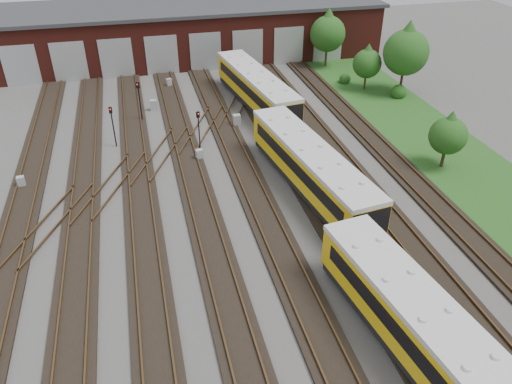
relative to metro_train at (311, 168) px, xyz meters
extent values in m
plane|color=#41403D|center=(-6.00, -6.06, -1.95)|extent=(120.00, 120.00, 0.00)
cube|color=black|center=(-20.00, -6.06, -1.86)|extent=(2.40, 70.00, 0.18)
cube|color=#523A21|center=(-19.28, -6.06, -1.69)|extent=(0.10, 70.00, 0.15)
cube|color=black|center=(-16.00, -6.06, -1.86)|extent=(2.40, 70.00, 0.18)
cube|color=#523A21|center=(-16.72, -6.06, -1.69)|extent=(0.10, 70.00, 0.15)
cube|color=#523A21|center=(-15.28, -6.06, -1.69)|extent=(0.10, 70.00, 0.15)
cube|color=black|center=(-12.00, -6.06, -1.86)|extent=(2.40, 70.00, 0.18)
cube|color=#523A21|center=(-12.72, -6.06, -1.69)|extent=(0.10, 70.00, 0.15)
cube|color=#523A21|center=(-11.28, -6.06, -1.69)|extent=(0.10, 70.00, 0.15)
cube|color=black|center=(-8.00, -6.06, -1.86)|extent=(2.40, 70.00, 0.18)
cube|color=#523A21|center=(-8.72, -6.06, -1.69)|extent=(0.10, 70.00, 0.15)
cube|color=#523A21|center=(-7.28, -6.06, -1.69)|extent=(0.10, 70.00, 0.15)
cube|color=black|center=(-4.00, -6.06, -1.86)|extent=(2.40, 70.00, 0.18)
cube|color=#523A21|center=(-4.72, -6.06, -1.69)|extent=(0.10, 70.00, 0.15)
cube|color=#523A21|center=(-3.28, -6.06, -1.69)|extent=(0.10, 70.00, 0.15)
cube|color=black|center=(0.00, -6.06, -1.86)|extent=(2.40, 70.00, 0.18)
cube|color=#523A21|center=(-0.72, -6.06, -1.69)|extent=(0.10, 70.00, 0.15)
cube|color=#523A21|center=(0.72, -6.06, -1.69)|extent=(0.10, 70.00, 0.15)
cube|color=black|center=(4.00, -6.06, -1.86)|extent=(2.40, 70.00, 0.18)
cube|color=#523A21|center=(3.28, -6.06, -1.69)|extent=(0.10, 70.00, 0.15)
cube|color=#523A21|center=(4.72, -6.06, -1.69)|extent=(0.10, 70.00, 0.15)
cube|color=black|center=(8.00, -6.06, -1.86)|extent=(2.40, 70.00, 0.18)
cube|color=#523A21|center=(7.28, -6.06, -1.69)|extent=(0.10, 70.00, 0.15)
cube|color=#523A21|center=(8.72, -6.06, -1.69)|extent=(0.10, 70.00, 0.15)
cube|color=#523A21|center=(-14.00, 3.94, -1.69)|extent=(5.40, 9.62, 0.15)
cube|color=#523A21|center=(-10.00, 7.94, -1.69)|extent=(5.40, 9.62, 0.15)
cube|color=#523A21|center=(-6.00, 11.94, -1.69)|extent=(5.40, 9.62, 0.15)
cube|color=#523A21|center=(-18.00, -0.06, -1.69)|extent=(5.40, 9.62, 0.15)
cube|color=#523A21|center=(-2.00, 15.94, -1.69)|extent=(5.40, 9.62, 0.15)
cube|color=#551B15|center=(-6.00, 33.94, 1.05)|extent=(50.00, 12.00, 6.00)
cube|color=#323335|center=(-6.00, 33.94, 4.20)|extent=(51.00, 12.50, 0.40)
cube|color=#9B9EA0|center=(-23.00, 27.92, 0.25)|extent=(3.60, 0.12, 4.40)
cube|color=#9B9EA0|center=(-18.00, 27.92, 0.25)|extent=(3.60, 0.12, 4.40)
cube|color=#9B9EA0|center=(-13.00, 27.92, 0.25)|extent=(3.60, 0.12, 4.40)
cube|color=#9B9EA0|center=(-8.00, 27.92, 0.25)|extent=(3.60, 0.12, 4.40)
cube|color=#9B9EA0|center=(-3.00, 27.92, 0.25)|extent=(3.60, 0.12, 4.40)
cube|color=#9B9EA0|center=(2.00, 27.92, 0.25)|extent=(3.60, 0.12, 4.40)
cube|color=#9B9EA0|center=(7.00, 27.92, 0.25)|extent=(3.60, 0.12, 4.40)
cube|color=#9B9EA0|center=(12.00, 27.92, 0.25)|extent=(3.60, 0.12, 4.40)
cube|color=#1B4717|center=(13.00, 3.94, -1.92)|extent=(8.00, 55.00, 0.05)
cube|color=black|center=(0.00, -16.00, -1.31)|extent=(4.40, 15.46, 0.61)
cube|color=gold|center=(0.00, -16.00, 0.11)|extent=(4.70, 15.50, 2.24)
cube|color=silver|center=(0.00, -16.00, 1.39)|extent=(4.80, 15.51, 0.31)
cube|color=black|center=(-1.33, -16.18, 0.37)|extent=(1.89, 13.33, 0.87)
cube|color=black|center=(1.33, -15.82, 0.37)|extent=(1.89, 13.33, 0.87)
cube|color=black|center=(0.00, 0.00, -1.31)|extent=(4.40, 15.46, 0.61)
cube|color=gold|center=(0.00, 0.00, 0.11)|extent=(4.70, 15.50, 2.24)
cube|color=silver|center=(0.00, 0.00, 1.39)|extent=(4.80, 15.51, 0.31)
cube|color=black|center=(-1.33, -0.18, 0.37)|extent=(1.89, 13.33, 0.87)
cube|color=black|center=(1.33, 0.18, 0.37)|extent=(1.89, 13.33, 0.87)
cube|color=black|center=(0.00, 16.00, -1.31)|extent=(4.40, 15.46, 0.61)
cube|color=gold|center=(0.00, 16.00, 0.11)|extent=(4.70, 15.50, 2.24)
cube|color=silver|center=(0.00, 16.00, 1.39)|extent=(4.80, 15.51, 0.31)
cube|color=black|center=(-1.33, 15.82, 0.37)|extent=(1.89, 13.33, 0.87)
cube|color=black|center=(1.33, 16.18, 0.37)|extent=(1.89, 13.33, 0.87)
cylinder|color=black|center=(-13.57, 10.70, -0.43)|extent=(0.11, 0.11, 3.03)
cube|color=black|center=(-13.57, 10.70, 1.35)|extent=(0.27, 0.17, 0.54)
sphere|color=red|center=(-13.57, 10.59, 1.45)|extent=(0.13, 0.13, 0.13)
cylinder|color=black|center=(-11.14, 15.39, -0.34)|extent=(0.11, 0.11, 3.22)
cube|color=black|center=(-11.14, 15.39, 1.55)|extent=(0.32, 0.27, 0.56)
sphere|color=red|center=(-11.14, 15.28, 1.66)|extent=(0.13, 0.13, 0.13)
cylinder|color=black|center=(-0.43, 1.02, -0.62)|extent=(0.10, 0.10, 2.66)
cube|color=black|center=(-0.43, 1.02, 0.96)|extent=(0.26, 0.17, 0.49)
sphere|color=red|center=(-0.43, 0.92, 1.06)|extent=(0.12, 0.12, 0.12)
cylinder|color=black|center=(-6.73, 8.57, -0.54)|extent=(0.10, 0.10, 2.82)
cube|color=black|center=(-6.73, 8.57, 1.13)|extent=(0.29, 0.22, 0.51)
sphere|color=red|center=(-6.73, 8.47, 1.23)|extent=(0.12, 0.12, 0.12)
cube|color=#9EA1A3|center=(-20.41, 5.65, -1.51)|extent=(0.58, 0.50, 0.88)
cube|color=#9EA1A3|center=(-9.88, 17.67, -1.43)|extent=(0.68, 0.59, 1.04)
cube|color=#9EA1A3|center=(-7.07, 6.62, -1.49)|extent=(0.60, 0.53, 0.91)
cube|color=#9EA1A3|center=(-7.77, 23.76, -1.50)|extent=(0.65, 0.59, 0.89)
cube|color=#9EA1A3|center=(-2.79, 12.13, -1.39)|extent=(0.67, 0.57, 1.11)
cylinder|color=#352517|center=(11.10, 26.01, -0.90)|extent=(0.25, 0.25, 2.10)
sphere|color=#1A4513|center=(11.10, 26.01, 1.91)|extent=(4.09, 4.09, 4.09)
cone|color=#1A4513|center=(11.10, 26.01, 3.37)|extent=(3.51, 3.51, 2.92)
cylinder|color=#352517|center=(12.42, 17.82, -1.18)|extent=(0.21, 0.21, 1.53)
sphere|color=#1A4513|center=(12.42, 17.82, 0.86)|extent=(2.98, 2.98, 2.98)
cone|color=#1A4513|center=(12.42, 17.82, 1.93)|extent=(2.56, 2.56, 2.13)
cylinder|color=#352517|center=(15.60, 15.92, -0.77)|extent=(0.26, 0.26, 2.35)
sphere|color=#1A4513|center=(15.60, 15.92, 2.36)|extent=(4.57, 4.57, 4.57)
cone|color=#1A4513|center=(15.60, 15.92, 3.99)|extent=(3.92, 3.92, 3.26)
cylinder|color=#352517|center=(11.28, 0.82, -1.20)|extent=(0.25, 0.25, 1.49)
sphere|color=#1A4513|center=(11.28, 0.82, 0.78)|extent=(2.89, 2.89, 2.89)
cone|color=#1A4513|center=(11.28, 0.82, 1.81)|extent=(2.48, 2.48, 2.06)
sphere|color=#1A4513|center=(11.16, 20.17, -1.32)|extent=(1.26, 1.26, 1.26)
sphere|color=#1A4513|center=(14.90, 14.90, -1.16)|extent=(1.58, 1.58, 1.58)
camera|label=1|loc=(-11.27, -28.86, 17.61)|focal=35.00mm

